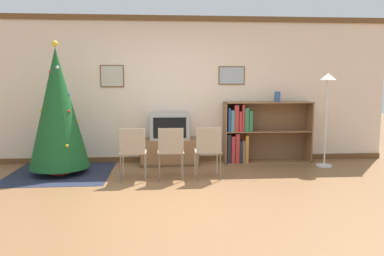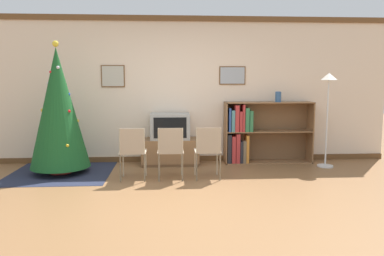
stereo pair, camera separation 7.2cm
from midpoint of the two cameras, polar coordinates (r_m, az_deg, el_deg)
ground_plane at (r=4.94m, az=-1.78°, el=-10.77°), size 24.00×24.00×0.00m
wall_back at (r=7.04m, az=-2.70°, el=5.81°), size 8.03×0.11×2.70m
area_rug at (r=6.61m, az=-19.68°, el=-6.50°), size 1.64×1.64×0.01m
christmas_tree at (r=6.45m, az=-20.08°, el=2.80°), size 0.96×0.96×2.15m
tv_console at (r=6.84m, az=-3.72°, el=-3.61°), size 1.04×0.49×0.47m
television at (r=6.77m, az=-3.75°, el=0.27°), size 0.70×0.48×0.46m
folding_chair_left at (r=5.77m, az=-9.35°, el=-3.37°), size 0.40×0.40×0.82m
folding_chair_center at (r=5.75m, az=-3.61°, el=-3.33°), size 0.40×0.40×0.82m
folding_chair_right at (r=5.79m, az=2.11°, el=-3.25°), size 0.40×0.40×0.82m
bookshelf at (r=7.05m, az=8.71°, el=-0.81°), size 1.63×0.36×1.13m
vase at (r=7.06m, az=12.59°, el=4.69°), size 0.11×0.11×0.19m
standing_lamp at (r=6.97m, az=19.63°, el=4.74°), size 0.28×0.28×1.66m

